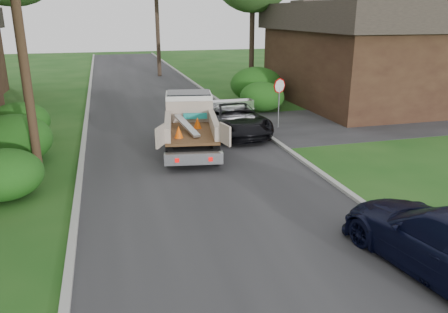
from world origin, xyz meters
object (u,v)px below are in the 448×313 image
(black_pickup, at_px, (233,118))
(navy_suv, at_px, (448,242))
(utility_pole, at_px, (19,22))
(stop_sign, at_px, (279,92))
(flatbed_truck, at_px, (190,119))
(house_right, at_px, (365,52))

(black_pickup, distance_m, navy_suv, 12.64)
(utility_pole, bearing_deg, navy_suv, -44.17)
(stop_sign, bearing_deg, navy_suv, -96.13)
(flatbed_truck, relative_size, black_pickup, 1.10)
(stop_sign, xyz_separation_m, utility_pole, (-10.68, -4.02, 3.40))
(house_right, xyz_separation_m, black_pickup, (-10.27, -5.43, -2.42))
(utility_pole, xyz_separation_m, house_right, (18.48, 9.02, -2.01))
(house_right, xyz_separation_m, navy_suv, (-9.20, -18.03, -2.40))
(black_pickup, bearing_deg, flatbed_truck, -152.46)
(black_pickup, xyz_separation_m, navy_suv, (1.07, -12.60, 0.02))
(flatbed_truck, height_order, navy_suv, flatbed_truck)
(house_right, distance_m, navy_suv, 20.39)
(utility_pole, bearing_deg, stop_sign, 20.62)
(utility_pole, relative_size, flatbed_truck, 1.70)
(house_right, relative_size, flatbed_truck, 2.20)
(stop_sign, relative_size, house_right, 0.19)
(flatbed_truck, bearing_deg, navy_suv, -64.07)
(stop_sign, bearing_deg, flatbed_truck, -159.71)
(utility_pole, height_order, house_right, utility_pole)
(house_right, distance_m, black_pickup, 11.87)
(black_pickup, bearing_deg, stop_sign, 7.60)
(utility_pole, distance_m, house_right, 20.66)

